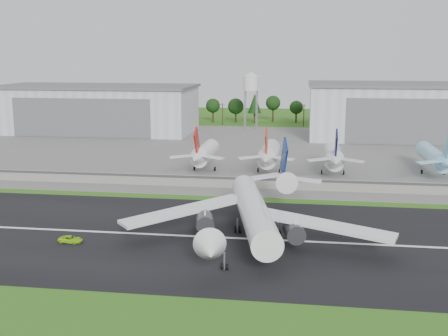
% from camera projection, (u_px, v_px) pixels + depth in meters
% --- Properties ---
extents(ground, '(600.00, 600.00, 0.00)m').
position_uv_depth(ground, '(184.00, 253.00, 110.12)').
color(ground, '#305915').
rests_on(ground, ground).
extents(runway, '(320.00, 60.00, 0.10)m').
position_uv_depth(runway, '(194.00, 236.00, 119.80)').
color(runway, black).
rests_on(runway, ground).
extents(runway_centerline, '(220.00, 1.00, 0.02)m').
position_uv_depth(runway_centerline, '(194.00, 236.00, 119.79)').
color(runway_centerline, white).
rests_on(runway_centerline, runway).
extents(apron, '(320.00, 150.00, 0.10)m').
position_uv_depth(apron, '(247.00, 150.00, 226.47)').
color(apron, slate).
rests_on(apron, ground).
extents(blast_fence, '(240.00, 0.61, 3.50)m').
position_uv_depth(blast_fence, '(224.00, 182.00, 163.08)').
color(blast_fence, gray).
rests_on(blast_fence, ground).
extents(hangar_west, '(97.00, 44.00, 23.20)m').
position_uv_depth(hangar_west, '(97.00, 108.00, 278.95)').
color(hangar_west, silver).
rests_on(hangar_west, ground).
extents(hangar_east, '(102.00, 47.00, 25.20)m').
position_uv_depth(hangar_east, '(420.00, 111.00, 256.98)').
color(hangar_east, silver).
rests_on(hangar_east, ground).
extents(water_tower, '(8.40, 8.40, 29.40)m').
position_uv_depth(water_tower, '(251.00, 81.00, 285.30)').
color(water_tower, '#99999E').
rests_on(water_tower, ground).
extents(utility_poles, '(230.00, 3.00, 12.00)m').
position_uv_depth(utility_poles, '(262.00, 126.00, 304.06)').
color(utility_poles, black).
rests_on(utility_poles, ground).
extents(treeline, '(320.00, 16.00, 22.00)m').
position_uv_depth(treeline, '(265.00, 123.00, 318.60)').
color(treeline, black).
rests_on(treeline, ground).
extents(main_airliner, '(56.14, 58.94, 18.17)m').
position_uv_depth(main_airliner, '(253.00, 218.00, 116.66)').
color(main_airliner, white).
rests_on(main_airliner, runway).
extents(ground_vehicle, '(5.13, 2.62, 1.39)m').
position_uv_depth(ground_vehicle, '(71.00, 239.00, 115.71)').
color(ground_vehicle, '#9CDE1A').
rests_on(ground_vehicle, runway).
extents(parked_jet_red_a, '(7.36, 31.29, 16.64)m').
position_uv_depth(parked_jet_red_a, '(204.00, 154.00, 184.53)').
color(parked_jet_red_a, white).
rests_on(parked_jet_red_a, ground).
extents(parked_jet_red_b, '(7.36, 31.29, 16.88)m').
position_uv_depth(parked_jet_red_b, '(269.00, 154.00, 181.52)').
color(parked_jet_red_b, silver).
rests_on(parked_jet_red_b, ground).
extents(parked_jet_navy, '(7.36, 31.29, 16.78)m').
position_uv_depth(parked_jet_navy, '(334.00, 156.00, 178.61)').
color(parked_jet_navy, silver).
rests_on(parked_jet_navy, ground).
extents(parked_jet_skyblue, '(7.36, 37.29, 16.52)m').
position_uv_depth(parked_jet_skyblue, '(435.00, 157.00, 178.97)').
color(parked_jet_skyblue, '#90DBF9').
rests_on(parked_jet_skyblue, ground).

